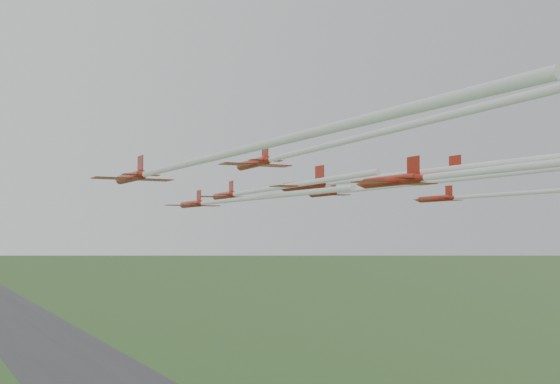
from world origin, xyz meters
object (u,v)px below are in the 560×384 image
jet_trail_solo (542,164)px  jet_row4_right (499,170)px  jet_row2_right (381,187)px  jet_lead (250,192)px  jet_row3_mid (383,177)px  jet_row2_left (219,201)px  jet_row3_left (179,166)px  jet_row4_left (311,149)px  jet_row3_right (509,194)px

jet_trail_solo → jet_row4_right: bearing=50.9°
jet_row2_right → jet_row4_right: bearing=-79.1°
jet_lead → jet_row3_mid: jet_lead is taller
jet_lead → jet_row3_mid: bearing=-83.7°
jet_row2_right → jet_row2_left: bearing=159.8°
jet_row3_left → jet_row4_left: size_ratio=1.17×
jet_row3_mid → jet_trail_solo: bearing=-100.5°
jet_row3_right → jet_row4_left: bearing=-159.6°
jet_row3_right → jet_trail_solo: size_ratio=0.86×
jet_row3_right → jet_row4_right: 15.40m
jet_row4_right → jet_row2_left: bearing=128.5°
jet_row2_right → jet_row3_mid: (-10.48, -12.53, 0.11)m
jet_row3_mid → jet_lead: bearing=89.1°
jet_row2_right → jet_trail_solo: 39.10m
jet_row3_left → jet_row3_mid: (22.81, -2.83, -0.26)m
jet_row3_mid → jet_trail_solo: 23.93m
jet_row2_right → jet_row4_right: jet_row4_right is taller
jet_row2_left → jet_lead: bearing=49.9°
jet_row2_left → jet_row3_mid: jet_row3_mid is taller
jet_row3_right → jet_row2_left: bearing=156.2°
jet_row3_mid → jet_row4_left: 15.00m
jet_row2_left → jet_row4_left: bearing=-94.9°
jet_row4_right → jet_row3_mid: bearing=155.3°
jet_row2_left → jet_row4_left: jet_row4_left is taller
jet_row4_right → jet_row3_left: bearing=168.5°
jet_row2_right → jet_row4_right: size_ratio=1.21×
jet_lead → jet_row2_left: 14.81m
jet_row2_left → jet_row4_left: (-4.75, -28.75, 3.55)m
jet_row2_right → jet_trail_solo: (-15.43, -35.92, -0.87)m
jet_trail_solo → jet_row3_right: bearing=46.3°
jet_lead → jet_trail_solo: size_ratio=0.85×
jet_row4_left → jet_row4_right: bearing=6.6°
jet_row2_left → jet_row3_mid: (8.91, -22.74, 2.10)m
jet_row2_right → jet_row3_right: bearing=-28.5°
jet_lead → jet_row2_right: 22.59m
jet_row2_left → jet_row3_right: jet_row3_right is taller
jet_row2_right → jet_row4_left: 30.48m
jet_row2_right → jet_row3_mid: 16.33m
jet_row3_mid → jet_trail_solo: jet_row3_mid is taller
jet_lead → jet_trail_solo: (-6.32, -56.58, -1.00)m
jet_row2_right → jet_row4_right: 18.68m
jet_row4_left → jet_row4_right: jet_row4_left is taller
jet_row3_left → jet_row4_left: 12.78m
jet_row2_left → jet_row3_right: size_ratio=0.84×
jet_lead → jet_row3_mid: 33.22m
jet_row3_mid → jet_row4_right: 13.09m
jet_row2_left → jet_row2_right: bearing=-23.3°
jet_lead → jet_row4_left: 42.01m
jet_lead → jet_row2_left: bearing=-125.9°
jet_lead → jet_row2_right: size_ratio=0.92×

